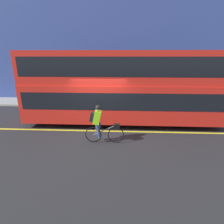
% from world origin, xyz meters
% --- Properties ---
extents(ground_plane, '(80.00, 80.00, 0.00)m').
position_xyz_m(ground_plane, '(0.00, 0.00, 0.00)').
color(ground_plane, '#232326').
extents(road_center_line, '(50.00, 0.14, 0.01)m').
position_xyz_m(road_center_line, '(0.00, 0.08, 0.00)').
color(road_center_line, yellow).
rests_on(road_center_line, ground_plane).
extents(sidewalk_curb, '(60.00, 2.26, 0.13)m').
position_xyz_m(sidewalk_curb, '(0.00, 5.28, 0.06)').
color(sidewalk_curb, gray).
rests_on(sidewalk_curb, ground_plane).
extents(building_facade, '(60.00, 0.30, 9.10)m').
position_xyz_m(building_facade, '(0.00, 6.56, 4.55)').
color(building_facade, '#33478C').
rests_on(building_facade, ground_plane).
extents(bus, '(9.91, 2.46, 3.71)m').
position_xyz_m(bus, '(1.09, 1.33, 2.06)').
color(bus, black).
rests_on(bus, ground_plane).
extents(cyclist_on_bike, '(1.62, 0.32, 1.62)m').
position_xyz_m(cyclist_on_bike, '(0.19, -1.08, 0.87)').
color(cyclist_on_bike, black).
rests_on(cyclist_on_bike, ground_plane).
extents(trash_bin, '(0.55, 0.55, 0.95)m').
position_xyz_m(trash_bin, '(2.12, 5.16, 0.60)').
color(trash_bin, '#194C23').
rests_on(trash_bin, sidewalk_curb).
extents(street_sign_post, '(0.36, 0.09, 2.22)m').
position_xyz_m(street_sign_post, '(-4.37, 5.16, 1.38)').
color(street_sign_post, '#59595B').
rests_on(street_sign_post, sidewalk_curb).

